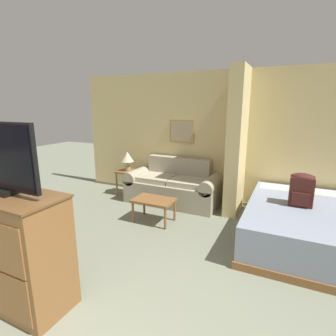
% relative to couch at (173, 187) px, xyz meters
% --- Properties ---
extents(wall_back, '(6.48, 0.16, 2.60)m').
position_rel_couch_xyz_m(wall_back, '(0.84, 0.48, 0.97)').
color(wall_back, '#DBC484').
rests_on(wall_back, ground_plane).
extents(wall_partition_pillar, '(0.24, 0.75, 2.60)m').
position_rel_couch_xyz_m(wall_partition_pillar, '(1.21, 0.05, 0.97)').
color(wall_partition_pillar, '#DBC484').
rests_on(wall_partition_pillar, ground_plane).
extents(couch, '(1.87, 0.84, 0.89)m').
position_rel_couch_xyz_m(couch, '(0.00, 0.00, 0.00)').
color(couch, tan).
rests_on(couch, ground_plane).
extents(coffee_table, '(0.69, 0.45, 0.40)m').
position_rel_couch_xyz_m(coffee_table, '(0.09, -1.00, 0.02)').
color(coffee_table, brown).
rests_on(coffee_table, ground_plane).
extents(side_table, '(0.42, 0.42, 0.55)m').
position_rel_couch_xyz_m(side_table, '(-1.11, 0.01, 0.12)').
color(side_table, brown).
rests_on(side_table, ground_plane).
extents(table_lamp, '(0.28, 0.28, 0.42)m').
position_rel_couch_xyz_m(table_lamp, '(-1.11, 0.01, 0.50)').
color(table_lamp, tan).
rests_on(table_lamp, side_table).
extents(tv_dresser, '(1.18, 0.53, 1.14)m').
position_rel_couch_xyz_m(tv_dresser, '(-0.27, -3.24, 0.24)').
color(tv_dresser, brown).
rests_on(tv_dresser, ground_plane).
extents(bed, '(1.72, 2.16, 0.55)m').
position_rel_couch_xyz_m(bed, '(2.44, -0.69, -0.05)').
color(bed, brown).
rests_on(bed, ground_plane).
extents(backpack, '(0.31, 0.27, 0.47)m').
position_rel_couch_xyz_m(backpack, '(2.29, -0.66, 0.46)').
color(backpack, '#471E19').
rests_on(backpack, bed).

